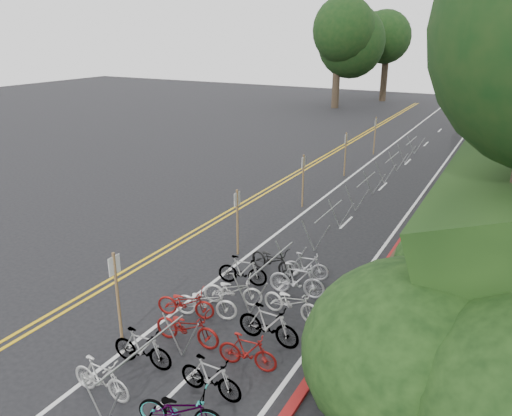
% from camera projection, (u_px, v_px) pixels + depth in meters
% --- Properties ---
extents(ground, '(120.00, 120.00, 0.00)m').
position_uv_depth(ground, '(134.00, 313.00, 14.62)').
color(ground, black).
rests_on(ground, ground).
extents(road_markings, '(7.47, 80.00, 0.01)m').
position_uv_depth(road_markings, '(295.00, 212.00, 22.71)').
color(road_markings, gold).
rests_on(road_markings, ground).
extents(red_curb, '(0.25, 28.00, 0.10)m').
position_uv_depth(red_curb, '(417.00, 217.00, 22.00)').
color(red_curb, maroon).
rests_on(red_curb, ground).
extents(bike_rack_front, '(1.13, 2.90, 1.14)m').
position_uv_depth(bike_rack_front, '(145.00, 357.00, 11.31)').
color(bike_rack_front, gray).
rests_on(bike_rack_front, ground).
extents(bike_racks_rest, '(1.14, 23.00, 1.17)m').
position_uv_depth(bike_racks_rest, '(366.00, 185.00, 23.77)').
color(bike_racks_rest, gray).
rests_on(bike_racks_rest, ground).
extents(signpost_near, '(0.08, 0.40, 2.52)m').
position_uv_depth(signpost_near, '(117.00, 291.00, 12.96)').
color(signpost_near, brown).
rests_on(signpost_near, ground).
extents(signposts_rest, '(0.08, 18.40, 2.50)m').
position_uv_depth(signposts_rest, '(326.00, 163.00, 25.48)').
color(signposts_rest, brown).
rests_on(signposts_rest, ground).
extents(bike_front, '(1.02, 1.82, 0.91)m').
position_uv_depth(bike_front, '(186.00, 302.00, 14.32)').
color(bike_front, maroon).
rests_on(bike_front, ground).
extents(bike_valet, '(3.13, 9.16, 1.08)m').
position_uv_depth(bike_valet, '(234.00, 312.00, 13.74)').
color(bike_valet, beige).
rests_on(bike_valet, ground).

